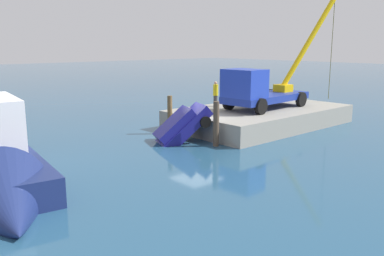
{
  "coord_description": "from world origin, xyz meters",
  "views": [
    {
      "loc": [
        15.98,
        17.6,
        5.46
      ],
      "look_at": [
        0.62,
        0.3,
        0.73
      ],
      "focal_mm": 38.64,
      "sensor_mm": 36.0,
      "label": 1
    }
  ],
  "objects": [
    {
      "name": "crane_truck",
      "position": [
        -5.18,
        0.45,
        2.62
      ],
      "size": [
        9.69,
        3.15,
        7.62
      ],
      "color": "navy",
      "rests_on": "dock"
    },
    {
      "name": "piling_far",
      "position": [
        0.53,
        2.15,
        1.22
      ],
      "size": [
        0.32,
        0.32,
        2.44
      ],
      "primitive_type": "cylinder",
      "color": "#4C3D2F",
      "rests_on": "ground"
    },
    {
      "name": "salvaged_car",
      "position": [
        1.58,
        0.06,
        0.61
      ],
      "size": [
        4.07,
        3.01,
        3.32
      ],
      "color": "navy",
      "rests_on": "ground"
    },
    {
      "name": "piling_near",
      "position": [
        0.44,
        -1.96,
        1.18
      ],
      "size": [
        0.3,
        0.3,
        2.36
      ],
      "primitive_type": "cylinder",
      "color": "brown",
      "rests_on": "ground"
    },
    {
      "name": "dock",
      "position": [
        -5.85,
        0.0,
        0.61
      ],
      "size": [
        11.86,
        7.03,
        1.21
      ],
      "primitive_type": "cube",
      "color": "gray",
      "rests_on": "ground"
    },
    {
      "name": "piling_mid",
      "position": [
        0.77,
        -0.34,
        0.9
      ],
      "size": [
        0.29,
        0.29,
        1.79
      ],
      "primitive_type": "cylinder",
      "color": "#503824",
      "rests_on": "ground"
    },
    {
      "name": "ground",
      "position": [
        0.0,
        0.0,
        0.0
      ],
      "size": [
        200.0,
        200.0,
        0.0
      ],
      "primitive_type": "plane",
      "color": "navy"
    },
    {
      "name": "dock_worker",
      "position": [
        -3.98,
        -2.45,
        2.09
      ],
      "size": [
        0.34,
        0.34,
        1.73
      ],
      "color": "#3E3E3E",
      "rests_on": "dock"
    }
  ]
}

